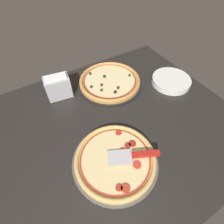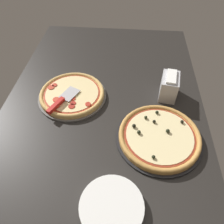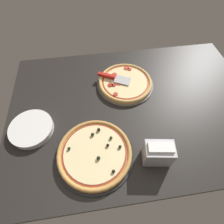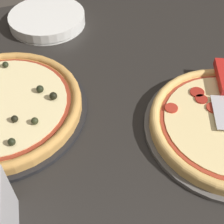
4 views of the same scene
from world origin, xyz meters
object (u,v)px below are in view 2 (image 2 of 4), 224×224
Objects in this scene: pizza_back at (159,136)px; napkin_holder at (169,86)px; plate_stack at (112,207)px; pizza_front at (72,94)px; serving_spatula at (59,102)px.

napkin_holder reaches higher than pizza_back.
plate_stack is 67.93cm from napkin_holder.
plate_stack is at bearing -21.90° from napkin_holder.
pizza_front is 10.31cm from serving_spatula.
pizza_front is 1.48× the size of plate_stack.
plate_stack is 1.61× the size of napkin_holder.
pizza_back is 1.58× the size of plate_stack.
serving_spatula is 1.48× the size of napkin_holder.
pizza_back is 2.55× the size of napkin_holder.
pizza_front is at bearing -83.83° from napkin_holder.
plate_stack is at bearing -29.99° from pizza_back.
serving_spatula is (9.11, -4.35, 2.11)cm from pizza_front.
napkin_holder is (-29.86, 6.23, 4.12)cm from pizza_back.
plate_stack is (33.01, -19.05, -0.68)cm from pizza_back.
napkin_holder is (-14.70, 56.11, 2.06)cm from serving_spatula.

